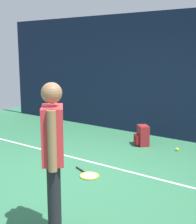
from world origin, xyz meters
TOP-DOWN VIEW (x-y plane):
  - ground_plane at (0.00, 0.00)m, footprint 12.00×12.00m
  - back_fence at (0.00, 3.00)m, footprint 10.00×0.10m
  - court_line at (0.00, 0.58)m, footprint 9.00×0.05m
  - tennis_player at (0.82, -1.53)m, footprint 0.43×0.44m
  - tennis_racket at (0.08, 0.03)m, footprint 0.63×0.42m
  - backpack at (-0.03, 2.07)m, footprint 0.38×0.38m
  - tennis_ball_near_player at (0.73, 2.15)m, footprint 0.07×0.07m

SIDE VIEW (x-z plane):
  - ground_plane at x=0.00m, z-range 0.00..0.00m
  - court_line at x=0.00m, z-range 0.00..0.00m
  - tennis_racket at x=0.08m, z-range 0.00..0.03m
  - tennis_ball_near_player at x=0.73m, z-range 0.00..0.07m
  - backpack at x=-0.03m, z-range -0.01..0.43m
  - tennis_player at x=0.82m, z-range 0.12..1.82m
  - back_fence at x=0.00m, z-range 0.00..2.91m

